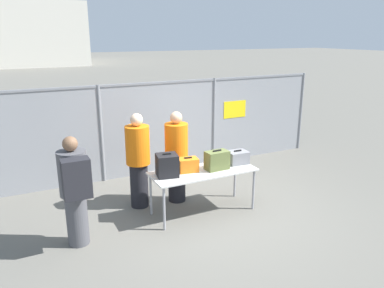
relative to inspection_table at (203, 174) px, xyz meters
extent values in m
plane|color=#605E56|center=(0.13, -0.16, -0.69)|extent=(120.00, 120.00, 0.00)
cylinder|color=gray|center=(-1.18, 2.19, 0.31)|extent=(0.07, 0.07, 2.00)
cylinder|color=gray|center=(1.44, 2.19, 0.31)|extent=(0.07, 0.07, 2.00)
cylinder|color=gray|center=(4.06, 2.19, 0.31)|extent=(0.07, 0.07, 2.00)
cube|color=gray|center=(0.13, 2.19, 0.31)|extent=(7.86, 0.01, 2.00)
cube|color=gray|center=(0.13, 2.19, 1.28)|extent=(7.86, 0.04, 0.04)
cube|color=yellow|center=(2.00, 2.18, 0.55)|extent=(0.60, 0.01, 0.40)
cube|color=silver|center=(0.00, 0.00, 0.05)|extent=(1.79, 0.71, 0.02)
cylinder|color=#99999E|center=(-0.84, -0.30, -0.33)|extent=(0.04, 0.04, 0.73)
cylinder|color=#99999E|center=(0.84, -0.30, -0.33)|extent=(0.04, 0.04, 0.73)
cylinder|color=#99999E|center=(-0.84, 0.30, -0.33)|extent=(0.04, 0.04, 0.73)
cylinder|color=#99999E|center=(0.84, 0.30, -0.33)|extent=(0.04, 0.04, 0.73)
cube|color=black|center=(-0.63, 0.05, 0.24)|extent=(0.38, 0.37, 0.36)
cube|color=black|center=(-0.63, 0.05, 0.43)|extent=(0.14, 0.05, 0.02)
cube|color=orange|center=(-0.24, 0.09, 0.17)|extent=(0.36, 0.28, 0.23)
cube|color=black|center=(-0.24, 0.09, 0.30)|extent=(0.13, 0.05, 0.02)
cube|color=#566033|center=(0.24, -0.04, 0.22)|extent=(0.40, 0.24, 0.32)
cube|color=black|center=(0.24, -0.04, 0.39)|extent=(0.16, 0.03, 0.02)
cube|color=slate|center=(0.72, 0.06, 0.17)|extent=(0.36, 0.30, 0.22)
cube|color=black|center=(0.72, 0.06, 0.30)|extent=(0.14, 0.03, 0.02)
cylinder|color=#4C4C51|center=(-2.11, -0.10, -0.30)|extent=(0.31, 0.31, 0.77)
cylinder|color=#4C4C51|center=(-2.11, -0.10, 0.40)|extent=(0.40, 0.40, 0.64)
sphere|color=brown|center=(-2.11, -0.10, 0.83)|extent=(0.21, 0.21, 0.21)
cube|color=#232328|center=(-2.11, -0.41, 0.44)|extent=(0.36, 0.22, 0.54)
cylinder|color=black|center=(-0.21, 0.62, -0.30)|extent=(0.31, 0.31, 0.79)
cylinder|color=orange|center=(-0.21, 0.62, 0.43)|extent=(0.41, 0.41, 0.66)
sphere|color=tan|center=(-0.21, 0.62, 0.87)|extent=(0.21, 0.21, 0.21)
cylinder|color=black|center=(-0.90, 0.70, -0.29)|extent=(0.32, 0.32, 0.80)
cylinder|color=orange|center=(-0.90, 0.70, 0.44)|extent=(0.42, 0.42, 0.67)
sphere|color=beige|center=(-0.90, 0.70, 0.88)|extent=(0.22, 0.22, 0.22)
cube|color=white|center=(0.93, 3.98, -0.29)|extent=(2.95, 1.42, 0.51)
sphere|color=black|center=(0.41, 3.22, -0.43)|extent=(0.53, 0.53, 0.53)
sphere|color=black|center=(0.41, 4.75, -0.43)|extent=(0.53, 0.53, 0.53)
cylinder|color=#59595B|center=(-1.07, 3.98, -0.50)|extent=(1.03, 0.06, 0.06)
cube|color=beige|center=(-1.99, 38.47, 2.25)|extent=(13.44, 13.71, 5.88)
camera|label=1|loc=(-2.78, -5.20, 2.27)|focal=35.00mm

